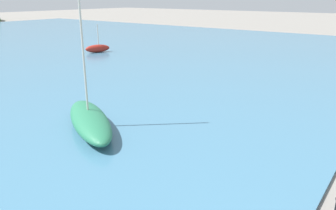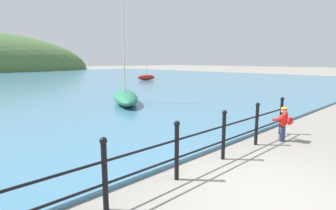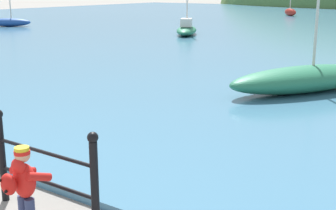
# 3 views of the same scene
# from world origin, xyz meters

# --- Properties ---
(boat_green_fishing) EXTENTS (2.13, 1.38, 2.29)m
(boat_green_fishing) POSITION_xyz_m (15.01, 21.98, 0.43)
(boat_green_fishing) COLOR maroon
(boat_green_fishing) RESTS_ON water
(boat_blue_hull) EXTENTS (3.27, 4.43, 5.53)m
(boat_blue_hull) POSITION_xyz_m (3.58, 9.56, 0.45)
(boat_blue_hull) COLOR #287551
(boat_blue_hull) RESTS_ON water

